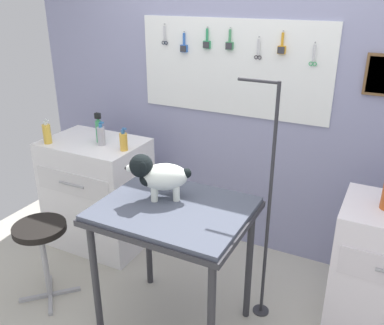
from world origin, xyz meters
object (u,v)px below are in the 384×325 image
(counter_left, at_px, (98,193))
(conditioner_bottle, at_px, (99,130))
(grooming_arm, at_px, (267,217))
(dog, at_px, (158,175))
(stool, at_px, (41,238))
(grooming_table, at_px, (174,220))

(counter_left, height_order, conditioner_bottle, conditioner_bottle)
(conditioner_bottle, bearing_deg, grooming_arm, -8.55)
(dog, height_order, stool, dog)
(stool, bearing_deg, counter_left, 98.84)
(grooming_table, relative_size, stool, 1.50)
(counter_left, xyz_separation_m, stool, (0.12, -0.75, 0.02))
(counter_left, relative_size, stool, 1.57)
(grooming_table, relative_size, conditioner_bottle, 3.78)
(grooming_table, xyz_separation_m, grooming_arm, (0.46, 0.38, -0.05))
(counter_left, distance_m, conditioner_bottle, 0.57)
(stool, bearing_deg, dog, 15.48)
(counter_left, height_order, stool, counter_left)
(grooming_table, bearing_deg, conditioner_bottle, 149.40)
(grooming_arm, xyz_separation_m, counter_left, (-1.52, 0.21, -0.28))
(stool, relative_size, conditioner_bottle, 2.51)
(dog, height_order, counter_left, dog)
(grooming_arm, distance_m, dog, 0.74)
(dog, relative_size, stool, 0.63)
(grooming_table, distance_m, stool, 1.01)
(dog, xyz_separation_m, stool, (-0.81, -0.23, -0.55))
(grooming_arm, bearing_deg, dog, -151.61)
(grooming_arm, distance_m, conditioner_bottle, 1.51)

